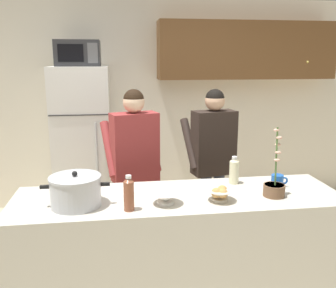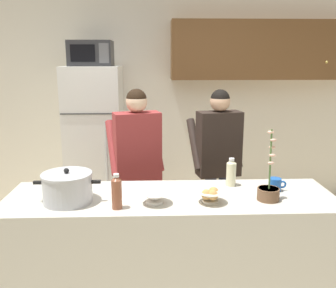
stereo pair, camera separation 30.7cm
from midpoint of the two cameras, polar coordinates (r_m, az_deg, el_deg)
name	(u,v)px [view 1 (the left image)]	position (r m, az deg, el deg)	size (l,w,h in m)	color
back_wall_unit	(170,93)	(4.73, -1.64, 7.93)	(6.00, 0.48, 2.60)	silver
kitchen_island	(178,254)	(2.82, -1.62, -16.82)	(2.33, 0.68, 0.92)	beige
refrigerator	(83,144)	(4.43, -15.00, -0.09)	(0.64, 0.68, 1.79)	white
microwave	(78,53)	(4.30, -15.85, 13.40)	(0.48, 0.37, 0.28)	#2D2D30
person_near_pot	(135,157)	(3.33, -7.85, -2.06)	(0.57, 0.51, 1.61)	#726656
person_by_sink	(213,152)	(3.56, 4.56, -1.26)	(0.55, 0.48, 1.60)	#33384C
cooking_pot	(76,191)	(2.53, -17.59, -7.02)	(0.45, 0.34, 0.24)	silver
coffee_mug	(278,181)	(2.86, 13.74, -5.64)	(0.13, 0.09, 0.10)	#1E59B2
bread_bowl	(220,194)	(2.52, 4.60, -7.76)	(0.20, 0.20, 0.10)	beige
empty_bowl	(165,197)	(2.47, -4.03, -8.32)	(0.21, 0.21, 0.08)	white
bottle_near_edge	(234,170)	(2.86, 7.22, -4.13)	(0.07, 0.07, 0.22)	beige
bottle_mid_counter	(129,193)	(2.37, -9.84, -7.64)	(0.07, 0.07, 0.23)	brown
potted_orchid	(274,187)	(2.65, 13.02, -6.51)	(0.15, 0.15, 0.49)	brown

